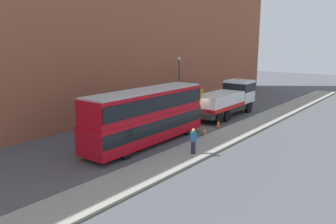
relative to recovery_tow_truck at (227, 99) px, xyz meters
name	(u,v)px	position (x,y,z in m)	size (l,w,h in m)	color
ground_plane	(191,126)	(-5.84, 0.42, -1.76)	(120.00, 120.00, 0.00)	#4C4C51
near_kerb	(233,133)	(-5.84, -3.78, -1.68)	(60.00, 2.80, 0.15)	gray
building_facade	(129,35)	(-5.84, 8.02, 6.31)	(60.00, 1.50, 16.00)	#935138
recovery_tow_truck	(227,99)	(0.00, 0.00, 0.00)	(10.17, 2.86, 3.67)	#2D2D2D
double_decker_bus	(147,114)	(-12.20, -0.01, 0.47)	(11.10, 2.83, 4.06)	#B70C19
pedestrian_onlooker	(193,141)	(-12.25, -4.18, -0.77)	(0.44, 0.48, 1.71)	#232333
traffic_cone_near_bus	(205,132)	(-7.70, -2.19, -1.42)	(0.36, 0.36, 0.72)	orange
traffic_cone_midway	(218,124)	(-4.86, -1.82, -1.42)	(0.36, 0.36, 0.72)	orange
street_lamp	(179,79)	(-0.42, 5.82, 1.71)	(0.36, 0.36, 5.83)	#38383D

